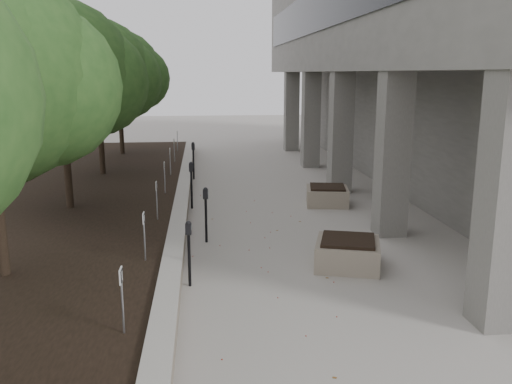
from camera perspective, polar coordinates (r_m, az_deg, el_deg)
ground at (r=7.76m, az=4.22°, el=-18.16°), size 90.00×90.00×0.00m
retaining_wall at (r=16.01m, az=-7.80°, el=-0.98°), size 0.39×26.00×0.50m
planting_bed at (r=16.58m, az=-20.60°, el=-1.39°), size 7.00×26.00×0.40m
crabapple_tree_3 at (r=15.02m, az=-19.80°, el=8.60°), size 4.60×4.00×5.44m
crabapple_tree_4 at (r=19.91m, az=-16.37°, el=9.61°), size 4.60×4.00×5.44m
crabapple_tree_5 at (r=24.84m, az=-14.29°, el=10.21°), size 4.60×4.00×5.44m
parking_sign_2 at (r=7.79m, az=-13.98°, el=-11.13°), size 0.04×0.22×0.96m
parking_sign_3 at (r=10.58m, az=-11.73°, el=-4.65°), size 0.04×0.22×0.96m
parking_sign_4 at (r=13.47m, az=-10.46°, el=-0.90°), size 0.04×0.22×0.96m
parking_sign_5 at (r=16.40m, az=-9.64°, el=1.52°), size 0.04×0.22×0.96m
parking_sign_6 at (r=19.34m, az=-9.07°, el=3.20°), size 0.04×0.22×0.96m
parking_sign_7 at (r=22.31m, az=-8.65°, el=4.44°), size 0.04×0.22×0.96m
parking_sign_8 at (r=25.28m, az=-8.33°, el=5.39°), size 0.04×0.22×0.96m
parking_meter_2 at (r=10.22m, az=-7.10°, el=-6.50°), size 0.14×0.11×1.28m
parking_meter_3 at (r=12.77m, az=-5.32°, el=-2.44°), size 0.15×0.12×1.34m
parking_meter_4 at (r=16.01m, az=-6.85°, el=0.71°), size 0.14×0.11×1.41m
parking_meter_5 at (r=20.45m, az=-6.64°, el=3.31°), size 0.14×0.11×1.43m
planter_front at (r=11.42m, az=9.68°, el=-6.33°), size 1.60×1.60×0.60m
planter_back at (r=16.62m, az=7.55°, el=-0.34°), size 1.44×1.44×0.58m
berry_scatter at (r=12.27m, az=-0.27°, el=-6.23°), size 3.30×14.10×0.02m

